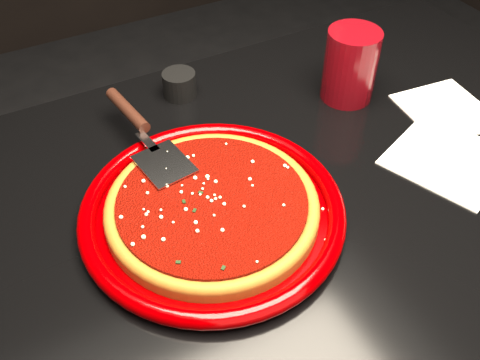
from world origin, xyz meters
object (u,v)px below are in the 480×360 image
plate (212,210)px  ramekin (179,84)px  cup (350,65)px  pizza_server (145,133)px  table (281,325)px

plate → ramekin: ramekin is taller
cup → ramekin: 0.30m
cup → pizza_server: bearing=177.3°
table → cup: bearing=37.7°
table → plate: 0.41m
ramekin → table: bearing=-80.8°
table → pizza_server: (-0.16, 0.18, 0.42)m
cup → ramekin: bearing=151.2°
pizza_server → cup: size_ratio=2.24×
pizza_server → ramekin: bearing=41.1°
ramekin → cup: bearing=-28.8°
cup → plate: bearing=-156.3°
cup → table: bearing=-142.3°
pizza_server → ramekin: pizza_server is taller
table → cup: 0.51m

